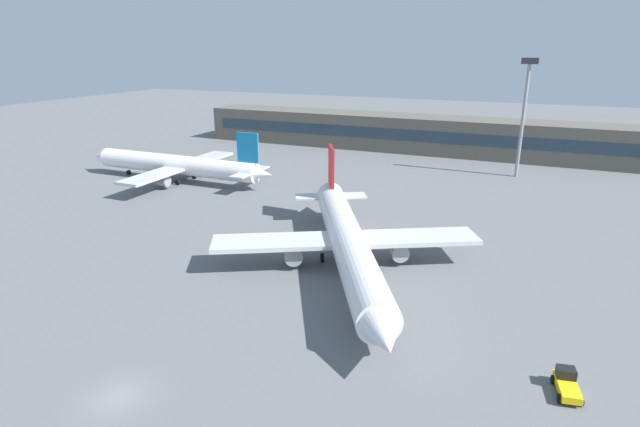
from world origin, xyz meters
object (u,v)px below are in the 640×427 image
object	(u,v)px
airplane_near	(348,242)
airplane_mid	(175,165)
floodlight_tower_west	(524,109)
baggage_tug_yellow	(567,383)

from	to	relation	value
airplane_near	airplane_mid	distance (m)	53.90
airplane_mid	floodlight_tower_west	xyz separation A→B (m)	(63.19, 31.35, 10.61)
airplane_near	floodlight_tower_west	xyz separation A→B (m)	(16.26, 57.85, 10.37)
baggage_tug_yellow	floodlight_tower_west	size ratio (longest dim) A/B	0.16
airplane_near	airplane_mid	xyz separation A→B (m)	(-46.93, 26.50, -0.25)
baggage_tug_yellow	airplane_near	bearing A→B (deg)	147.96
airplane_near	airplane_mid	world-z (taller)	airplane_near
baggage_tug_yellow	floodlight_tower_west	xyz separation A→B (m)	(-7.93, 72.99, 13.15)
airplane_near	baggage_tug_yellow	bearing A→B (deg)	-32.04
airplane_near	airplane_mid	size ratio (longest dim) A/B	0.98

